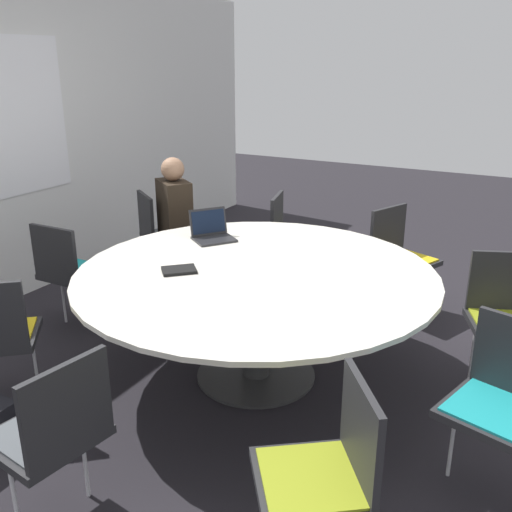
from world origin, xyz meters
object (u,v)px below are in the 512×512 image
object	(u,v)px
chair_3	(53,427)
chair_4	(327,466)
chair_8	(291,234)
spiral_notebook	(179,270)
chair_0	(161,230)
chair_6	(505,311)
chair_5	(503,395)
person_0	(177,215)
chair_1	(69,267)
laptop	(212,232)
chair_7	(399,251)

from	to	relation	value
chair_3	chair_4	distance (m)	1.17
chair_8	spiral_notebook	xyz separation A→B (m)	(-1.73, -0.04, 0.23)
chair_0	chair_6	xyz separation A→B (m)	(-0.38, -2.98, 0.00)
chair_4	chair_5	size ratio (longest dim) A/B	1.00
chair_0	chair_4	bearing A→B (deg)	-6.08
spiral_notebook	person_0	bearing A→B (deg)	36.62
chair_3	chair_8	bearing A→B (deg)	13.67
chair_1	chair_5	distance (m)	3.09
chair_5	spiral_notebook	bearing A→B (deg)	12.31
chair_3	laptop	bearing A→B (deg)	20.94
person_0	laptop	bearing A→B (deg)	-1.02
chair_4	chair_7	bearing A→B (deg)	-26.75
chair_5	chair_1	bearing A→B (deg)	10.77
chair_1	chair_7	xyz separation A→B (m)	(1.55, -2.09, 0.00)
chair_0	chair_5	xyz separation A→B (m)	(-1.40, -3.07, 0.00)
chair_7	chair_8	size ratio (longest dim) A/B	1.00
chair_4	chair_6	distance (m)	1.92
chair_0	spiral_notebook	distance (m)	1.72
chair_3	chair_5	distance (m)	2.04
chair_8	chair_5	bearing A→B (deg)	32.14
person_0	laptop	xyz separation A→B (m)	(-0.52, -0.70, 0.09)
chair_3	spiral_notebook	world-z (taller)	chair_3
spiral_notebook	chair_5	bearing A→B (deg)	-93.86
chair_1	chair_5	bearing A→B (deg)	-5.81
chair_5	chair_7	xyz separation A→B (m)	(1.84, 0.99, 0.00)
person_0	chair_3	bearing A→B (deg)	-29.57
chair_4	chair_8	size ratio (longest dim) A/B	1.00
chair_6	person_0	size ratio (longest dim) A/B	0.71
chair_1	chair_6	xyz separation A→B (m)	(0.72, -2.98, 0.00)
laptop	spiral_notebook	size ratio (longest dim) A/B	1.48
chair_5	chair_6	world-z (taller)	same
chair_3	chair_0	bearing A→B (deg)	36.42
chair_5	chair_8	world-z (taller)	same
chair_0	chair_5	bearing A→B (deg)	11.12
chair_7	spiral_notebook	distance (m)	1.97
chair_8	person_0	size ratio (longest dim) A/B	0.71
chair_5	chair_7	size ratio (longest dim) A/B	1.00
chair_7	chair_1	bearing A→B (deg)	-31.14
chair_4	chair_5	distance (m)	1.01
person_0	spiral_notebook	world-z (taller)	person_0
chair_1	chair_5	xyz separation A→B (m)	(-0.29, -3.08, 0.00)
person_0	spiral_notebook	xyz separation A→B (m)	(-1.20, -0.89, 0.04)
chair_5	spiral_notebook	size ratio (longest dim) A/B	3.43
chair_7	person_0	bearing A→B (deg)	-52.06
chair_1	chair_4	xyz separation A→B (m)	(-1.14, -2.53, 0.00)
person_0	spiral_notebook	size ratio (longest dim) A/B	4.80
chair_6	laptop	distance (m)	2.06
chair_6	chair_8	xyz separation A→B (m)	(0.85, 1.88, 0.00)
chair_1	chair_5	world-z (taller)	same
chair_5	laptop	xyz separation A→B (m)	(0.81, 2.13, 0.28)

